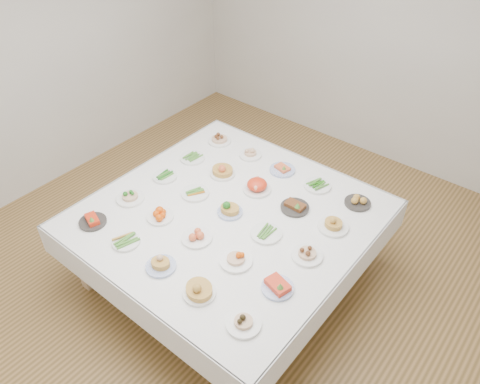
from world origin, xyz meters
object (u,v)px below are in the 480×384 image
Objects in this scene: dish_12 at (230,208)px; dish_24 at (358,201)px; display_table at (229,219)px; dish_0 at (92,219)px.

dish_12 is 1.07m from dish_24.
dish_24 is at bearing 45.21° from display_table.
dish_0 is 1.10m from dish_12.
display_table is at bearing 45.32° from dish_0.
dish_12 reaches higher than dish_0.
dish_12 is at bearing 40.45° from display_table.
dish_0 is at bearing -134.74° from dish_12.
dish_12 is 0.95× the size of dish_24.
dish_0 is 2.17m from dish_24.
dish_0 is at bearing -134.68° from display_table.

